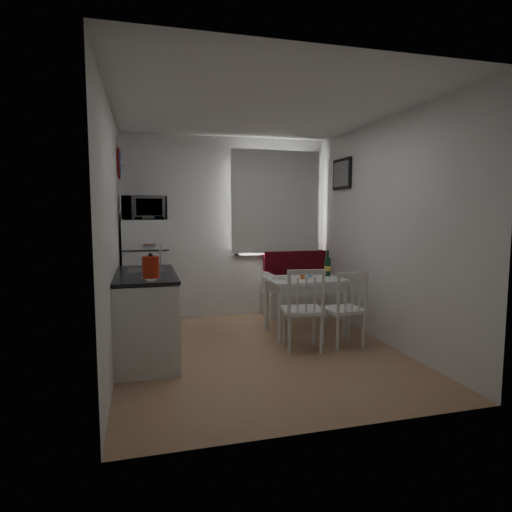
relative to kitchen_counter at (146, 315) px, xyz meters
The scene contains 22 objects.
floor 1.29m from the kitchen_counter, ahead, with size 3.00×3.50×0.02m, color tan.
ceiling 2.46m from the kitchen_counter, ahead, with size 3.00×3.50×0.02m, color white.
wall_back 2.17m from the kitchen_counter, 53.04° to the left, with size 3.00×0.02×2.60m, color white.
wall_front 2.41m from the kitchen_counter, 57.81° to the right, with size 3.00×0.02×2.60m, color white.
wall_left 0.91m from the kitchen_counter, 152.61° to the right, with size 0.02×3.50×2.60m, color white.
wall_right 2.83m from the kitchen_counter, ahead, with size 0.02×3.50×2.60m, color white.
window 2.72m from the kitchen_counter, 39.47° to the left, with size 1.22×0.06×1.47m, color white.
curtain 2.71m from the kitchen_counter, 38.19° to the left, with size 1.35×0.02×1.50m, color white.
kitchen_counter is the anchor object (origin of this frame).
wall_sign 2.15m from the kitchen_counter, 101.80° to the left, with size 0.40×0.40×0.03m, color #1C51A9.
picture_frame 3.25m from the kitchen_counter, 19.45° to the left, with size 0.04×0.52×0.42m, color black.
bench 2.72m from the kitchen_counter, 29.97° to the left, with size 1.32×0.51×0.94m.
dining_table 1.97m from the kitchen_counter, 11.39° to the left, with size 0.95×0.67×0.71m.
chair_left 1.71m from the kitchen_counter, ahead, with size 0.49×0.48×0.50m.
chair_right 2.20m from the kitchen_counter, ahead, with size 0.44×0.43×0.47m.
fridge 1.27m from the kitchen_counter, 89.10° to the left, with size 0.57×0.57×1.43m, color white.
microwave 1.64m from the kitchen_counter, 89.06° to the left, with size 0.55×0.38×0.31m, color white.
kettle 0.78m from the kitchen_counter, 84.67° to the right, with size 0.18×0.18×0.25m, color red.
wine_bottle 2.37m from the kitchen_counter, 12.10° to the left, with size 0.08×0.08×0.33m, color #133B22, non-canonical shape.
drinking_glass_orange 1.93m from the kitchen_counter, 10.22° to the left, with size 0.06×0.06×0.10m, color orange.
drinking_glass_blue 2.08m from the kitchen_counter, 12.32° to the left, with size 0.06×0.06×0.09m, color #83C0DE.
plate 1.70m from the kitchen_counter, 14.09° to the left, with size 0.23×0.23×0.02m, color white.
Camera 1 is at (-1.22, -4.39, 1.54)m, focal length 30.00 mm.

